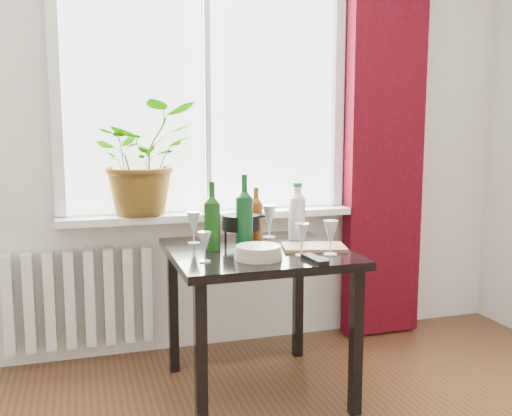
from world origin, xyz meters
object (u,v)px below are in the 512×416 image
object	(u,v)px
radiator	(80,298)
wineglass_back_center	(269,221)
bottle_amber	(256,212)
wine_bottle_left	(212,215)
plate_stack	(258,252)
wineglass_back_left	(194,227)
wineglass_front_left	(205,247)
fondue_pot	(241,229)
potted_plant	(143,158)
wineglass_far_right	(331,237)
cutting_board	(314,247)
cleaning_bottle	(297,210)
tv_remote	(314,259)
wineglass_front_right	(302,239)
wine_bottle_right	(244,210)
table	(257,267)

from	to	relation	value
radiator	wineglass_back_center	xyz separation A→B (m)	(1.00, -0.38, 0.45)
radiator	bottle_amber	world-z (taller)	bottle_amber
wine_bottle_left	plate_stack	distance (m)	0.34
bottle_amber	wineglass_back_left	bearing A→B (deg)	-176.07
wineglass_front_left	fondue_pot	world-z (taller)	fondue_pot
fondue_pot	potted_plant	bearing A→B (deg)	121.84
wineglass_far_right	cutting_board	bearing A→B (deg)	97.19
cleaning_bottle	plate_stack	world-z (taller)	cleaning_bottle
wineglass_front_left	tv_remote	bearing A→B (deg)	-15.44
wineglass_front_right	wineglass_front_left	world-z (taller)	wineglass_front_right
wine_bottle_right	wineglass_far_right	distance (m)	0.47
wine_bottle_left	wine_bottle_right	world-z (taller)	wine_bottle_right
table	potted_plant	size ratio (longest dim) A/B	1.33
wineglass_back_center	plate_stack	world-z (taller)	wineglass_back_center
wine_bottle_right	cutting_board	distance (m)	0.39
wine_bottle_right	wineglass_front_right	distance (m)	0.36
tv_remote	radiator	bearing A→B (deg)	132.93
cleaning_bottle	wineglass_back_left	xyz separation A→B (m)	(-0.55, 0.04, -0.07)
cleaning_bottle	wineglass_far_right	xyz separation A→B (m)	(0.01, -0.41, -0.07)
radiator	fondue_pot	distance (m)	1.04
cleaning_bottle	wine_bottle_left	bearing A→B (deg)	-166.07
bottle_amber	tv_remote	world-z (taller)	bottle_amber
table	wine_bottle_left	distance (m)	0.34
potted_plant	wineglass_back_center	bearing A→B (deg)	-30.16
wineglass_far_right	cutting_board	world-z (taller)	wineglass_far_right
wine_bottle_left	wineglass_far_right	xyz separation A→B (m)	(0.50, -0.29, -0.09)
plate_stack	radiator	bearing A→B (deg)	133.41
radiator	plate_stack	xyz separation A→B (m)	(0.79, -0.84, 0.39)
table	wineglass_far_right	world-z (taller)	wineglass_far_right
wineglass_back_left	fondue_pot	distance (m)	0.24
wineglass_front_right	fondue_pot	distance (m)	0.41
radiator	plate_stack	size ratio (longest dim) A/B	3.61
potted_plant	wine_bottle_right	xyz separation A→B (m)	(0.44, -0.54, -0.24)
table	tv_remote	bearing A→B (deg)	-62.65
wine_bottle_right	tv_remote	distance (m)	0.49
fondue_pot	tv_remote	distance (m)	0.52
table	wine_bottle_left	size ratio (longest dim) A/B	2.48
wineglass_far_right	wineglass_back_center	world-z (taller)	wineglass_back_center
wineglass_front_right	wineglass_back_left	bearing A→B (deg)	134.71
wine_bottle_left	cutting_board	world-z (taller)	wine_bottle_left
wineglass_back_center	plate_stack	bearing A→B (deg)	-114.34
wineglass_back_center	wineglass_front_left	distance (m)	0.64
wineglass_back_left	wineglass_back_center	bearing A→B (deg)	4.50
table	wine_bottle_left	world-z (taller)	wine_bottle_left
bottle_amber	wine_bottle_right	bearing A→B (deg)	-124.25
radiator	wineglass_back_left	xyz separation A→B (m)	(0.58, -0.41, 0.45)
potted_plant	wineglass_front_left	bearing A→B (deg)	-77.93
wine_bottle_right	bottle_amber	distance (m)	0.20
wineglass_front_left	wine_bottle_right	bearing A→B (deg)	46.16
cutting_board	potted_plant	bearing A→B (deg)	136.92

